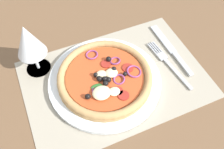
% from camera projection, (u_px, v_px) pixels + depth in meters
% --- Properties ---
extents(ground_plane, '(1.90, 1.40, 0.02)m').
position_uv_depth(ground_plane, '(115.00, 82.00, 0.65)').
color(ground_plane, brown).
extents(placemat, '(0.46, 0.31, 0.00)m').
position_uv_depth(placemat, '(115.00, 79.00, 0.64)').
color(placemat, '#A39984').
rests_on(placemat, ground_plane).
extents(plate, '(0.28, 0.28, 0.01)m').
position_uv_depth(plate, '(105.00, 80.00, 0.63)').
color(plate, white).
rests_on(plate, placemat).
extents(pizza, '(0.24, 0.24, 0.03)m').
position_uv_depth(pizza, '(105.00, 76.00, 0.61)').
color(pizza, tan).
rests_on(pizza, plate).
extents(fork, '(0.03, 0.18, 0.00)m').
position_uv_depth(fork, '(167.00, 62.00, 0.66)').
color(fork, '#B2B5BA').
rests_on(fork, placemat).
extents(knife, '(0.02, 0.20, 0.01)m').
position_uv_depth(knife, '(171.00, 48.00, 0.69)').
color(knife, '#B2B5BA').
rests_on(knife, placemat).
extents(wine_glass, '(0.07, 0.07, 0.15)m').
position_uv_depth(wine_glass, '(29.00, 42.00, 0.58)').
color(wine_glass, silver).
rests_on(wine_glass, ground_plane).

